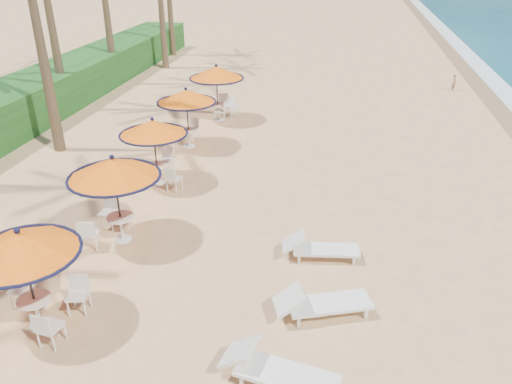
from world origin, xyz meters
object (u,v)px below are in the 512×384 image
at_px(station_2, 154,136).
at_px(lounger_mid, 320,303).
at_px(station_1, 112,176).
at_px(station_3, 186,102).
at_px(lounger_near, 275,370).
at_px(station_0, 26,255).
at_px(lounger_far, 318,248).
at_px(station_4, 218,79).

xyz_separation_m(station_2, lounger_mid, (5.85, -5.81, -1.36)).
xyz_separation_m(station_1, lounger_mid, (5.62, -2.18, -1.58)).
xyz_separation_m(station_3, lounger_near, (5.18, -11.38, -1.47)).
distance_m(station_2, station_3, 3.51).
height_order(station_0, station_2, station_0).
bearing_deg(station_2, station_3, 90.21).
height_order(station_3, lounger_mid, station_3).
height_order(station_0, station_3, station_0).
bearing_deg(lounger_near, station_1, 150.52).
height_order(lounger_near, lounger_far, lounger_near).
bearing_deg(lounger_far, station_4, 109.14).
bearing_deg(station_4, station_3, -96.66).
distance_m(station_1, lounger_far, 5.66).
distance_m(station_1, station_4, 10.64).
relative_size(station_1, lounger_mid, 1.13).
xyz_separation_m(lounger_mid, lounger_far, (-0.18, 2.22, -0.03)).
xyz_separation_m(station_2, station_4, (0.40, 7.01, 0.16)).
relative_size(station_4, lounger_near, 1.12).
xyz_separation_m(station_0, station_1, (0.24, 3.51, 0.17)).
xyz_separation_m(lounger_near, lounger_mid, (0.69, 2.07, -0.01)).
bearing_deg(station_4, station_0, -91.62).
bearing_deg(station_4, lounger_far, -63.53).
xyz_separation_m(station_3, lounger_mid, (5.87, -9.31, -1.48)).
bearing_deg(station_4, station_1, -90.85).
relative_size(lounger_near, lounger_mid, 1.03).
distance_m(station_2, station_4, 7.02).
distance_m(station_1, station_3, 7.14).
height_order(station_4, lounger_mid, station_4).
relative_size(station_3, station_4, 0.94).
bearing_deg(lounger_mid, station_2, 114.90).
height_order(station_2, station_3, station_3).
xyz_separation_m(station_1, station_4, (0.16, 10.64, -0.06)).
bearing_deg(station_1, station_4, 89.15).
xyz_separation_m(station_0, station_3, (-0.01, 10.64, 0.07)).
bearing_deg(lounger_near, station_2, 134.52).
distance_m(station_3, lounger_near, 12.59).
distance_m(station_2, lounger_near, 9.51).
bearing_deg(lounger_far, station_0, -155.27).
height_order(station_2, lounger_mid, station_2).
relative_size(station_2, lounger_far, 1.15).
relative_size(station_0, lounger_mid, 1.08).
relative_size(station_3, lounger_far, 1.19).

